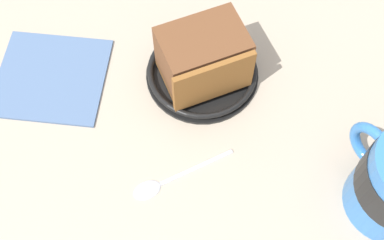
% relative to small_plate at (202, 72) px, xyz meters
% --- Properties ---
extents(ground_plane, '(1.38, 1.38, 0.02)m').
position_rel_small_plate_xyz_m(ground_plane, '(0.08, -0.03, -0.02)').
color(ground_plane, tan).
extents(small_plate, '(0.13, 0.13, 0.01)m').
position_rel_small_plate_xyz_m(small_plate, '(0.00, 0.00, 0.00)').
color(small_plate, black).
rests_on(small_plate, ground_plane).
extents(cake_slice, '(0.11, 0.12, 0.07)m').
position_rel_small_plate_xyz_m(cake_slice, '(0.00, -0.00, 0.03)').
color(cake_slice, brown).
rests_on(cake_slice, small_plate).
extents(teaspoon, '(0.08, 0.10, 0.01)m').
position_rel_small_plate_xyz_m(teaspoon, '(0.02, -0.14, -0.00)').
color(teaspoon, silver).
rests_on(teaspoon, ground_plane).
extents(folded_napkin, '(0.16, 0.16, 0.01)m').
position_rel_small_plate_xyz_m(folded_napkin, '(-0.15, -0.09, -0.00)').
color(folded_napkin, slate).
rests_on(folded_napkin, ground_plane).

